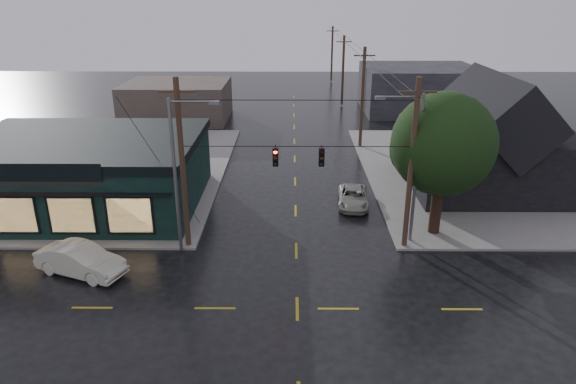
{
  "coord_description": "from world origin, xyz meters",
  "views": [
    {
      "loc": [
        -0.3,
        -21.15,
        14.34
      ],
      "look_at": [
        -0.49,
        6.1,
        3.71
      ],
      "focal_mm": 32.0,
      "sensor_mm": 36.0,
      "label": 1
    }
  ],
  "objects_px": {
    "sedan_cream": "(81,260)",
    "corner_tree": "(443,145)",
    "utility_pole_nw": "(189,246)",
    "utility_pole_ne": "(404,247)",
    "suv_silver": "(353,197)"
  },
  "relations": [
    {
      "from": "corner_tree",
      "to": "suv_silver",
      "type": "bearing_deg",
      "value": 134.68
    },
    {
      "from": "sedan_cream",
      "to": "corner_tree",
      "type": "bearing_deg",
      "value": -54.63
    },
    {
      "from": "utility_pole_nw",
      "to": "suv_silver",
      "type": "height_order",
      "value": "utility_pole_nw"
    },
    {
      "from": "corner_tree",
      "to": "utility_pole_ne",
      "type": "bearing_deg",
      "value": -140.34
    },
    {
      "from": "corner_tree",
      "to": "utility_pole_ne",
      "type": "xyz_separation_m",
      "value": [
        -2.24,
        -1.85,
        -5.89
      ]
    },
    {
      "from": "utility_pole_nw",
      "to": "sedan_cream",
      "type": "height_order",
      "value": "utility_pole_nw"
    },
    {
      "from": "corner_tree",
      "to": "sedan_cream",
      "type": "bearing_deg",
      "value": -165.98
    },
    {
      "from": "corner_tree",
      "to": "suv_silver",
      "type": "distance_m",
      "value": 8.38
    },
    {
      "from": "utility_pole_ne",
      "to": "sedan_cream",
      "type": "distance_m",
      "value": 18.51
    },
    {
      "from": "utility_pole_ne",
      "to": "suv_silver",
      "type": "height_order",
      "value": "utility_pole_ne"
    },
    {
      "from": "utility_pole_nw",
      "to": "utility_pole_ne",
      "type": "height_order",
      "value": "same"
    },
    {
      "from": "corner_tree",
      "to": "sedan_cream",
      "type": "height_order",
      "value": "corner_tree"
    },
    {
      "from": "utility_pole_nw",
      "to": "suv_silver",
      "type": "xyz_separation_m",
      "value": [
        10.65,
        6.49,
        0.63
      ]
    },
    {
      "from": "utility_pole_nw",
      "to": "sedan_cream",
      "type": "relative_size",
      "value": 2.01
    },
    {
      "from": "corner_tree",
      "to": "utility_pole_nw",
      "type": "bearing_deg",
      "value": -173.06
    }
  ]
}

